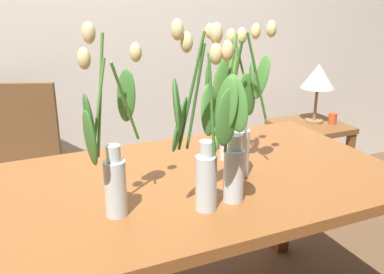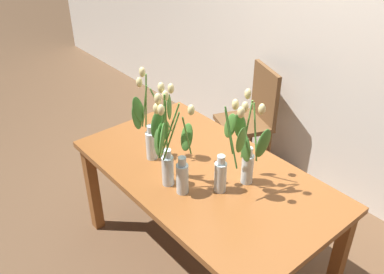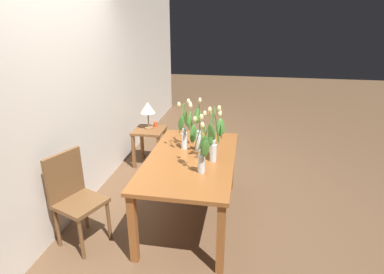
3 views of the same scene
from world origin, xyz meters
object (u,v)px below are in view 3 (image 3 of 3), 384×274
object	(u,v)px
tulip_vase_4	(214,142)
table_lamp	(148,108)
dining_table	(191,165)
tulip_vase_1	(185,131)
dining_chair	(74,194)
pillar_candle	(155,124)
tulip_vase_3	(197,134)
tulip_vase_2	(201,152)
tulip_vase_0	(214,138)
side_table	(150,137)

from	to	relation	value
tulip_vase_4	table_lamp	distance (m)	1.78
dining_table	tulip_vase_1	xyz separation A→B (m)	(0.23, 0.11, 0.30)
dining_chair	pillar_candle	size ratio (longest dim) A/B	12.40
tulip_vase_1	tulip_vase_3	size ratio (longest dim) A/B	0.97
tulip_vase_1	tulip_vase_4	xyz separation A→B (m)	(-0.30, -0.35, 0.01)
tulip_vase_2	pillar_candle	bearing A→B (deg)	28.72
tulip_vase_2	dining_chair	xyz separation A→B (m)	(-0.24, 1.19, -0.43)
tulip_vase_4	dining_chair	world-z (taller)	tulip_vase_4
tulip_vase_0	tulip_vase_1	distance (m)	0.39
tulip_vase_0	tulip_vase_2	world-z (taller)	tulip_vase_2
tulip_vase_1	tulip_vase_2	distance (m)	0.61
tulip_vase_4	table_lamp	xyz separation A→B (m)	(1.38, 1.11, -0.10)
side_table	tulip_vase_3	bearing A→B (deg)	-140.46
dining_table	side_table	world-z (taller)	dining_table
dining_chair	side_table	distance (m)	1.84
tulip_vase_3	tulip_vase_4	distance (m)	0.33
dining_chair	pillar_candle	xyz separation A→B (m)	(1.96, -0.24, 0.06)
tulip_vase_2	table_lamp	xyz separation A→B (m)	(1.64, 1.03, -0.09)
dining_table	tulip_vase_2	bearing A→B (deg)	-154.60
pillar_candle	tulip_vase_2	bearing A→B (deg)	-151.28
tulip_vase_2	pillar_candle	xyz separation A→B (m)	(1.73, 0.95, -0.36)
tulip_vase_2	tulip_vase_4	distance (m)	0.27
pillar_candle	tulip_vase_4	bearing A→B (deg)	-144.91
tulip_vase_0	tulip_vase_2	distance (m)	0.37
tulip_vase_2	tulip_vase_4	bearing A→B (deg)	-18.68
tulip_vase_3	table_lamp	xyz separation A→B (m)	(1.12, 0.91, -0.08)
dining_table	dining_chair	distance (m)	1.18
tulip_vase_2	table_lamp	size ratio (longest dim) A/B	1.47
tulip_vase_2	tulip_vase_3	world-z (taller)	tulip_vase_2
dining_table	tulip_vase_3	xyz separation A→B (m)	(0.20, -0.03, 0.29)
dining_table	table_lamp	world-z (taller)	table_lamp
tulip_vase_3	tulip_vase_2	bearing A→B (deg)	-167.08
tulip_vase_1	table_lamp	distance (m)	1.33
tulip_vase_3	tulip_vase_4	xyz separation A→B (m)	(-0.26, -0.21, 0.02)
tulip_vase_2	side_table	bearing A→B (deg)	32.26
tulip_vase_2	tulip_vase_3	bearing A→B (deg)	12.92
tulip_vase_0	tulip_vase_3	size ratio (longest dim) A/B	1.03
pillar_candle	tulip_vase_0	bearing A→B (deg)	-143.21
tulip_vase_3	tulip_vase_4	world-z (taller)	tulip_vase_4
tulip_vase_2	table_lamp	distance (m)	1.94
dining_table	tulip_vase_3	bearing A→B (deg)	-9.27
tulip_vase_3	side_table	bearing A→B (deg)	39.54
tulip_vase_3	tulip_vase_4	bearing A→B (deg)	-141.91
tulip_vase_4	dining_chair	distance (m)	1.43
tulip_vase_0	side_table	world-z (taller)	tulip_vase_0
tulip_vase_0	side_table	distance (m)	1.73
tulip_vase_1	table_lamp	size ratio (longest dim) A/B	1.37
tulip_vase_1	pillar_candle	world-z (taller)	tulip_vase_1
tulip_vase_0	tulip_vase_2	xyz separation A→B (m)	(-0.36, 0.08, -0.01)
dining_table	tulip_vase_2	xyz separation A→B (m)	(-0.32, -0.15, 0.30)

